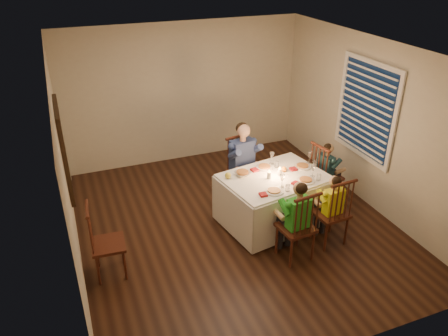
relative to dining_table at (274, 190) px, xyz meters
name	(u,v)px	position (x,y,z in m)	size (l,w,h in m)	color
ground	(235,224)	(-0.56, 0.14, -0.55)	(5.00, 5.00, 0.00)	black
wall_left	(65,174)	(-2.81, 0.14, 0.75)	(0.02, 5.00, 2.60)	beige
wall_right	(370,124)	(1.69, 0.14, 0.75)	(0.02, 5.00, 2.60)	beige
wall_back	(184,94)	(-0.56, 2.64, 0.75)	(4.50, 0.02, 2.60)	beige
ceiling	(237,51)	(-0.56, 0.14, 2.05)	(5.00, 5.00, 0.00)	white
dining_table	(274,190)	(0.00, 0.00, 0.00)	(1.66, 1.32, 0.75)	white
chair_adult	(242,198)	(-0.15, 0.80, -0.55)	(0.44, 0.41, 1.06)	black
chair_near_left	(293,256)	(-0.11, -0.86, -0.55)	(0.44, 0.41, 1.06)	black
chair_near_right	(327,241)	(0.51, -0.73, -0.55)	(0.44, 0.41, 1.06)	black
chair_end	(323,202)	(1.03, 0.19, -0.55)	(0.44, 0.41, 1.06)	black
chair_extra	(113,273)	(-2.46, -0.30, -0.55)	(0.43, 0.41, 1.04)	black
adult	(242,198)	(-0.15, 0.80, -0.55)	(0.50, 0.46, 1.32)	navy
child_green	(293,256)	(-0.11, -0.86, -0.55)	(0.40, 0.37, 1.16)	green
child_yellow	(327,241)	(0.51, -0.73, -0.55)	(0.35, 0.32, 1.06)	yellow
child_teal	(323,202)	(1.03, 0.19, -0.55)	(0.35, 0.32, 1.05)	#1B3943
setting_adult	(264,167)	(-0.02, 0.30, 0.23)	(0.26, 0.26, 0.02)	silver
setting_green	(274,191)	(-0.21, -0.39, 0.23)	(0.26, 0.26, 0.02)	silver
setting_yellow	(306,180)	(0.35, -0.28, 0.23)	(0.26, 0.26, 0.02)	silver
setting_teal	(302,166)	(0.53, 0.11, 0.23)	(0.26, 0.26, 0.02)	silver
candle_left	(269,175)	(-0.10, -0.02, 0.27)	(0.06, 0.06, 0.10)	silver
candle_right	(280,172)	(0.08, 0.02, 0.27)	(0.06, 0.06, 0.10)	silver
squash	(228,175)	(-0.65, 0.20, 0.27)	(0.09, 0.09, 0.09)	yellow
orange_fruit	(284,169)	(0.20, 0.09, 0.26)	(0.08, 0.08, 0.08)	orange
serving_bowl	(242,174)	(-0.43, 0.20, 0.25)	(0.22, 0.22, 0.06)	silver
wall_mirror	(64,149)	(-2.78, 0.44, 0.95)	(0.06, 0.95, 1.15)	black
window_blinds	(366,110)	(1.65, 0.24, 0.95)	(0.07, 1.34, 1.54)	#0D1C35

